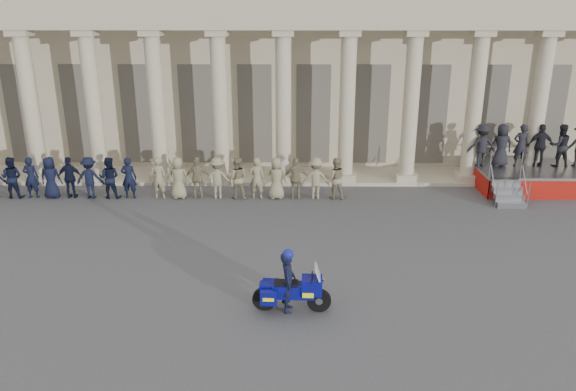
# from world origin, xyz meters

# --- Properties ---
(ground) EXTENTS (90.00, 90.00, 0.00)m
(ground) POSITION_xyz_m (0.00, 0.00, 0.00)
(ground) COLOR #404042
(ground) RESTS_ON ground
(building) EXTENTS (40.00, 12.50, 9.00)m
(building) POSITION_xyz_m (-0.00, 14.74, 4.52)
(building) COLOR tan
(building) RESTS_ON ground
(officer_rank) EXTENTS (18.21, 0.63, 1.65)m
(officer_rank) POSITION_xyz_m (-5.31, 5.99, 0.83)
(officer_rank) COLOR black
(officer_rank) RESTS_ON ground
(reviewing_stand) EXTENTS (5.14, 4.11, 2.64)m
(reviewing_stand) POSITION_xyz_m (11.45, 7.51, 1.49)
(reviewing_stand) COLOR gray
(reviewing_stand) RESTS_ON ground
(motorcycle) EXTENTS (1.98, 0.81, 1.27)m
(motorcycle) POSITION_xyz_m (1.70, -2.45, 0.55)
(motorcycle) COLOR black
(motorcycle) RESTS_ON ground
(rider) EXTENTS (0.41, 0.60, 1.68)m
(rider) POSITION_xyz_m (1.59, -2.45, 0.84)
(rider) COLOR black
(rider) RESTS_ON ground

